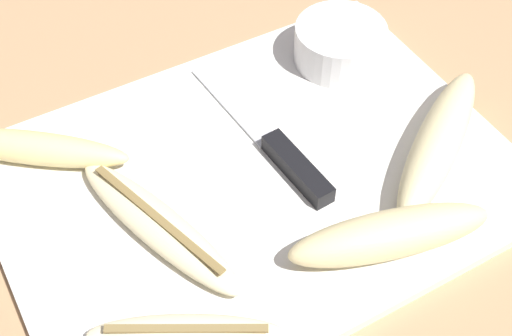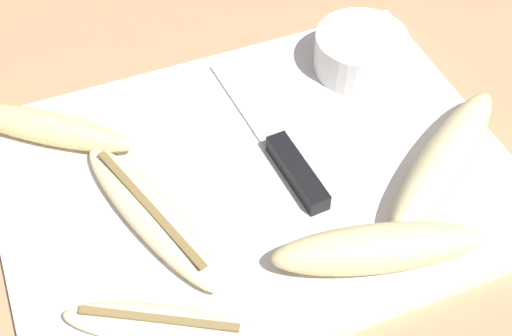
# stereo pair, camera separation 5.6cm
# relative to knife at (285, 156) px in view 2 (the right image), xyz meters

# --- Properties ---
(ground_plane) EXTENTS (4.00, 4.00, 0.00)m
(ground_plane) POSITION_rel_knife_xyz_m (-0.03, -0.00, -0.02)
(ground_plane) COLOR tan
(cutting_board) EXTENTS (0.47, 0.35, 0.01)m
(cutting_board) POSITION_rel_knife_xyz_m (-0.03, -0.00, -0.01)
(cutting_board) COLOR white
(cutting_board) RESTS_ON ground_plane
(knife) EXTENTS (0.04, 0.22, 0.02)m
(knife) POSITION_rel_knife_xyz_m (0.00, 0.00, 0.00)
(knife) COLOR black
(knife) RESTS_ON cutting_board
(banana_cream_curved) EXTENTS (0.10, 0.20, 0.02)m
(banana_cream_curved) POSITION_rel_knife_xyz_m (-0.14, -0.02, 0.00)
(banana_cream_curved) COLOR beige
(banana_cream_curved) RESTS_ON cutting_board
(banana_bright_far) EXTENTS (0.16, 0.11, 0.02)m
(banana_bright_far) POSITION_rel_knife_xyz_m (-0.16, -0.13, 0.00)
(banana_bright_far) COLOR beige
(banana_bright_far) RESTS_ON cutting_board
(banana_soft_right) EXTENTS (0.20, 0.15, 0.04)m
(banana_soft_right) POSITION_rel_knife_xyz_m (0.13, -0.07, 0.01)
(banana_soft_right) COLOR beige
(banana_soft_right) RESTS_ON cutting_board
(banana_ripe_center) EXTENTS (0.19, 0.09, 0.04)m
(banana_ripe_center) POSITION_rel_knife_xyz_m (0.03, -0.13, 0.01)
(banana_ripe_center) COLOR beige
(banana_ripe_center) RESTS_ON cutting_board
(banana_golden_short) EXTENTS (0.17, 0.14, 0.03)m
(banana_golden_short) POSITION_rel_knife_xyz_m (-0.21, 0.12, 0.01)
(banana_golden_short) COLOR #EDD689
(banana_golden_short) RESTS_ON cutting_board
(prep_bowl) EXTENTS (0.10, 0.10, 0.04)m
(prep_bowl) POSITION_rel_knife_xyz_m (0.13, 0.09, 0.01)
(prep_bowl) COLOR white
(prep_bowl) RESTS_ON cutting_board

